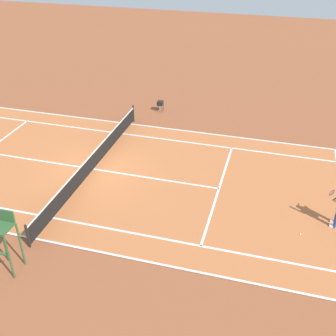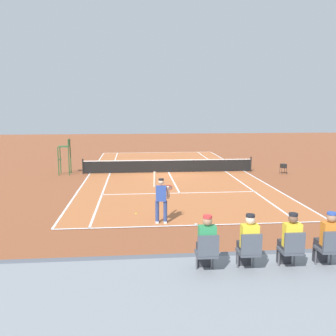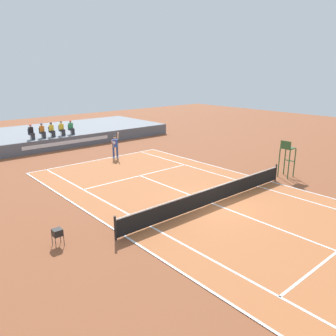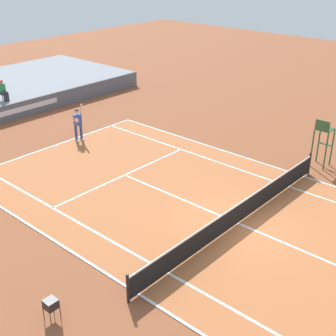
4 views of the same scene
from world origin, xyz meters
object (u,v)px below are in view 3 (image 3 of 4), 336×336
at_px(umpire_chair, 287,154).
at_px(spectator_seated_4, 71,128).
at_px(ball_hopper, 57,232).
at_px(spectator_seated_2, 52,130).
at_px(tennis_player, 115,146).
at_px(tennis_ball, 136,159).
at_px(spectator_seated_0, 31,132).
at_px(spectator_seated_3, 62,129).
at_px(spectator_seated_1, 42,131).

bearing_deg(umpire_chair, spectator_seated_4, 108.93).
bearing_deg(spectator_seated_4, ball_hopper, -117.25).
distance_m(spectator_seated_4, ball_hopper, 19.17).
bearing_deg(spectator_seated_4, spectator_seated_2, 180.00).
relative_size(tennis_player, ball_hopper, 2.98).
bearing_deg(tennis_ball, ball_hopper, -138.77).
relative_size(spectator_seated_2, ball_hopper, 1.81).
xyz_separation_m(spectator_seated_0, spectator_seated_4, (3.63, 0.00, 0.00)).
bearing_deg(spectator_seated_0, tennis_ball, -57.67).
bearing_deg(tennis_player, umpire_chair, -63.33).
xyz_separation_m(tennis_player, ball_hopper, (-9.23, -10.32, -0.42)).
relative_size(spectator_seated_4, umpire_chair, 0.52).
xyz_separation_m(spectator_seated_3, tennis_player, (1.37, -6.70, -0.69)).
bearing_deg(tennis_ball, tennis_player, 126.36).
relative_size(spectator_seated_2, spectator_seated_4, 1.00).
height_order(spectator_seated_1, tennis_player, spectator_seated_1).
xyz_separation_m(spectator_seated_0, spectator_seated_3, (2.72, 0.00, 0.00)).
xyz_separation_m(spectator_seated_1, ball_hopper, (-6.08, -17.02, -1.11)).
bearing_deg(spectator_seated_3, ball_hopper, -114.78).
bearing_deg(spectator_seated_1, spectator_seated_3, 0.00).
distance_m(spectator_seated_1, spectator_seated_3, 1.77).
xyz_separation_m(spectator_seated_2, ball_hopper, (-6.93, -17.02, -1.11)).
distance_m(spectator_seated_0, tennis_ball, 9.67).
xyz_separation_m(spectator_seated_4, umpire_chair, (6.23, -18.17, -0.12)).
relative_size(spectator_seated_4, ball_hopper, 1.81).
bearing_deg(spectator_seated_3, spectator_seated_1, 180.00).
bearing_deg(spectator_seated_3, tennis_player, -78.40).
bearing_deg(spectator_seated_3, spectator_seated_0, 180.00).
xyz_separation_m(tennis_player, umpire_chair, (5.76, -11.47, 0.56)).
xyz_separation_m(spectator_seated_2, spectator_seated_4, (1.83, 0.00, 0.00)).
relative_size(spectator_seated_3, ball_hopper, 1.81).
height_order(spectator_seated_4, umpire_chair, umpire_chair).
relative_size(tennis_player, umpire_chair, 0.85).
bearing_deg(tennis_player, spectator_seated_3, 101.60).
bearing_deg(tennis_ball, spectator_seated_4, 100.33).
distance_m(tennis_player, tennis_ball, 1.94).
height_order(spectator_seated_3, tennis_player, spectator_seated_3).
bearing_deg(spectator_seated_2, spectator_seated_1, 180.00).
height_order(spectator_seated_2, umpire_chair, umpire_chair).
bearing_deg(ball_hopper, umpire_chair, -4.38).
distance_m(tennis_ball, ball_hopper, 13.61).
relative_size(spectator_seated_1, spectator_seated_2, 1.00).
bearing_deg(spectator_seated_3, spectator_seated_4, 0.00).
bearing_deg(spectator_seated_0, spectator_seated_2, 0.00).
height_order(tennis_player, ball_hopper, tennis_player).
bearing_deg(spectator_seated_2, spectator_seated_3, 0.00).
relative_size(spectator_seated_2, spectator_seated_3, 1.00).
xyz_separation_m(spectator_seated_0, tennis_ball, (5.10, -8.05, -1.65)).
xyz_separation_m(spectator_seated_0, tennis_player, (4.10, -6.70, -0.69)).
distance_m(spectator_seated_0, ball_hopper, 17.81).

